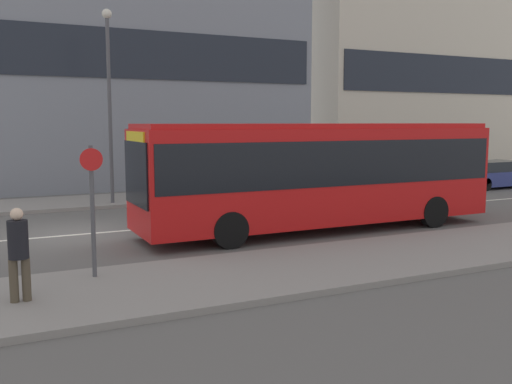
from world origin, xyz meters
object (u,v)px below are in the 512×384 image
(parked_car_1, at_px, (493,175))
(bus_stop_sign, at_px, (92,201))
(pedestrian_near_stop, at_px, (18,249))
(street_lamp, at_px, (109,87))
(city_bus, at_px, (320,169))
(parked_car_0, at_px, (402,179))

(parked_car_1, height_order, bus_stop_sign, bus_stop_sign)
(pedestrian_near_stop, xyz_separation_m, bus_stop_sign, (1.44, 1.06, 0.61))
(pedestrian_near_stop, bearing_deg, street_lamp, 70.50)
(city_bus, xyz_separation_m, street_lamp, (-4.51, 7.62, 2.68))
(city_bus, height_order, bus_stop_sign, city_bus)
(parked_car_0, distance_m, street_lamp, 13.19)
(parked_car_0, height_order, bus_stop_sign, bus_stop_sign)
(city_bus, xyz_separation_m, parked_car_0, (7.96, 5.75, -1.16))
(bus_stop_sign, height_order, street_lamp, street_lamp)
(parked_car_0, height_order, street_lamp, street_lamp)
(parked_car_0, bearing_deg, pedestrian_near_stop, -149.69)
(street_lamp, bearing_deg, bus_stop_sign, -103.69)
(bus_stop_sign, bearing_deg, parked_car_1, 22.40)
(parked_car_0, relative_size, bus_stop_sign, 1.72)
(parked_car_0, relative_size, street_lamp, 0.63)
(parked_car_1, height_order, pedestrian_near_stop, pedestrian_near_stop)
(city_bus, xyz_separation_m, pedestrian_near_stop, (-8.49, -3.87, -0.77))
(street_lamp, bearing_deg, parked_car_0, -8.51)
(parked_car_0, distance_m, pedestrian_near_stop, 19.06)
(bus_stop_sign, bearing_deg, parked_car_0, 29.69)
(parked_car_1, xyz_separation_m, bus_stop_sign, (-20.63, -8.50, 1.04))
(city_bus, bearing_deg, pedestrian_near_stop, -159.66)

